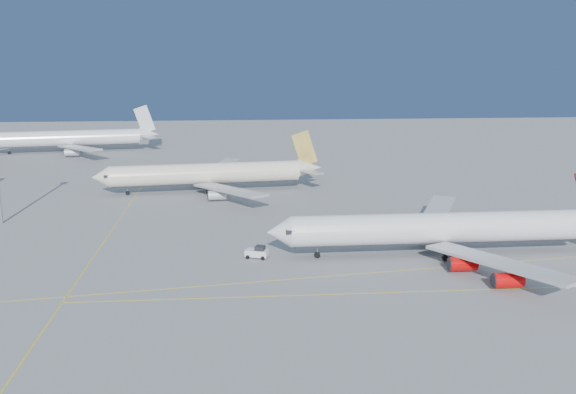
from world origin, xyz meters
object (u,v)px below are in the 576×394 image
object	(u,v)px
pushback_tug	(257,252)
airliner_etihad	(211,174)
airliner_virgin	(445,229)
airliner_third	(73,138)

from	to	relation	value
pushback_tug	airliner_etihad	bearing A→B (deg)	118.94
airliner_etihad	pushback_tug	bearing A→B (deg)	-86.55
airliner_etihad	pushback_tug	xyz separation A→B (m)	(10.18, -58.00, -3.79)
airliner_virgin	airliner_third	xyz separation A→B (m)	(-98.06, 133.29, 0.31)
pushback_tug	airliner_virgin	bearing A→B (deg)	17.98
airliner_etihad	pushback_tug	world-z (taller)	airliner_etihad
airliner_third	airliner_etihad	bearing A→B (deg)	-63.27
airliner_third	pushback_tug	bearing A→B (deg)	-73.26
airliner_virgin	pushback_tug	world-z (taller)	airliner_virgin
pushback_tug	airliner_third	bearing A→B (deg)	134.64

